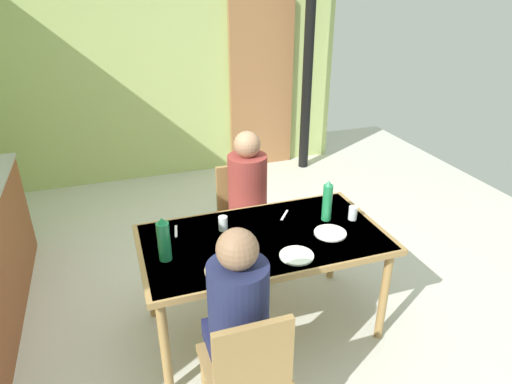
{
  "coord_description": "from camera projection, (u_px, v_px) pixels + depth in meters",
  "views": [
    {
      "loc": [
        -0.64,
        -2.55,
        2.24
      ],
      "look_at": [
        0.2,
        -0.1,
        0.98
      ],
      "focal_mm": 31.49,
      "sensor_mm": 36.0,
      "label": 1
    }
  ],
  "objects": [
    {
      "name": "chair_near_diner",
      "position": [
        247.0,
        369.0,
        2.2
      ],
      "size": [
        0.4,
        0.4,
        0.87
      ],
      "color": "#9A7644",
      "rests_on": "ground_plane"
    },
    {
      "name": "person_far_diner",
      "position": [
        248.0,
        187.0,
        3.42
      ],
      "size": [
        0.3,
        0.37,
        0.77
      ],
      "rotation": [
        0.0,
        0.0,
        3.14
      ],
      "color": "maroon",
      "rests_on": "ground_plane"
    },
    {
      "name": "person_near_diner",
      "position": [
        238.0,
        306.0,
        2.19
      ],
      "size": [
        0.3,
        0.37,
        0.77
      ],
      "color": "#1D214C",
      "rests_on": "ground_plane"
    },
    {
      "name": "door_wooden",
      "position": [
        262.0,
        87.0,
        5.49
      ],
      "size": [
        0.8,
        0.05,
        2.0
      ],
      "primitive_type": "cube",
      "color": "#9C683F",
      "rests_on": "ground_plane"
    },
    {
      "name": "water_bottle_green_far",
      "position": [
        327.0,
        202.0,
        3.01
      ],
      "size": [
        0.07,
        0.07,
        0.29
      ],
      "color": "#208249",
      "rests_on": "dining_table"
    },
    {
      "name": "cutlery_fork_near",
      "position": [
        176.0,
        232.0,
        2.92
      ],
      "size": [
        0.04,
        0.15,
        0.0
      ],
      "primitive_type": "cube",
      "rotation": [
        0.0,
        0.0,
        4.55
      ],
      "color": "silver",
      "rests_on": "dining_table"
    },
    {
      "name": "dinner_plate_far_center",
      "position": [
        297.0,
        256.0,
        2.67
      ],
      "size": [
        0.21,
        0.21,
        0.01
      ],
      "primitive_type": "cylinder",
      "color": "white",
      "rests_on": "dining_table"
    },
    {
      "name": "dinner_plate_near_left",
      "position": [
        235.0,
        249.0,
        2.73
      ],
      "size": [
        0.2,
        0.2,
        0.01
      ],
      "primitive_type": "cylinder",
      "color": "white",
      "rests_on": "dining_table"
    },
    {
      "name": "dining_table",
      "position": [
        263.0,
        246.0,
        2.9
      ],
      "size": [
        1.57,
        0.85,
        0.73
      ],
      "color": "#9A7644",
      "rests_on": "ground_plane"
    },
    {
      "name": "dinner_plate_near_right",
      "position": [
        330.0,
        233.0,
        2.9
      ],
      "size": [
        0.21,
        0.21,
        0.01
      ],
      "primitive_type": "cylinder",
      "color": "white",
      "rests_on": "dining_table"
    },
    {
      "name": "ground_plane",
      "position": [
        227.0,
        309.0,
        3.34
      ],
      "size": [
        7.03,
        7.03,
        0.0
      ],
      "primitive_type": "plane",
      "color": "beige"
    },
    {
      "name": "water_bottle_green_near",
      "position": [
        164.0,
        240.0,
        2.59
      ],
      "size": [
        0.08,
        0.08,
        0.28
      ],
      "color": "#1F7E4A",
      "rests_on": "dining_table"
    },
    {
      "name": "bread_plate_sliced",
      "position": [
        221.0,
        270.0,
        2.53
      ],
      "size": [
        0.19,
        0.19,
        0.02
      ],
      "primitive_type": "cylinder",
      "color": "#DBB77A",
      "rests_on": "dining_table"
    },
    {
      "name": "cutlery_knife_near",
      "position": [
        284.0,
        215.0,
        3.12
      ],
      "size": [
        0.1,
        0.13,
        0.0
      ],
      "primitive_type": "cube",
      "rotation": [
        0.0,
        0.0,
        0.91
      ],
      "color": "silver",
      "rests_on": "dining_table"
    },
    {
      "name": "drinking_glass_by_near_diner",
      "position": [
        353.0,
        213.0,
        3.06
      ],
      "size": [
        0.06,
        0.06,
        0.09
      ],
      "primitive_type": "cylinder",
      "color": "silver",
      "rests_on": "dining_table"
    },
    {
      "name": "chair_far_diner",
      "position": [
        243.0,
        212.0,
        3.66
      ],
      "size": [
        0.4,
        0.4,
        0.87
      ],
      "rotation": [
        0.0,
        0.0,
        3.14
      ],
      "color": "#9A7644",
      "rests_on": "ground_plane"
    },
    {
      "name": "stove_pipe_column",
      "position": [
        308.0,
        63.0,
        5.26
      ],
      "size": [
        0.12,
        0.12,
        2.6
      ],
      "primitive_type": "cylinder",
      "color": "black",
      "rests_on": "ground_plane"
    },
    {
      "name": "wall_back",
      "position": [
        160.0,
        67.0,
        5.07
      ],
      "size": [
        4.3,
        0.1,
        2.6
      ],
      "primitive_type": "cube",
      "color": "#ADC06F",
      "rests_on": "ground_plane"
    },
    {
      "name": "drinking_glass_by_far_diner",
      "position": [
        223.0,
        223.0,
        2.93
      ],
      "size": [
        0.06,
        0.06,
        0.1
      ],
      "primitive_type": "cylinder",
      "color": "silver",
      "rests_on": "dining_table"
    }
  ]
}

